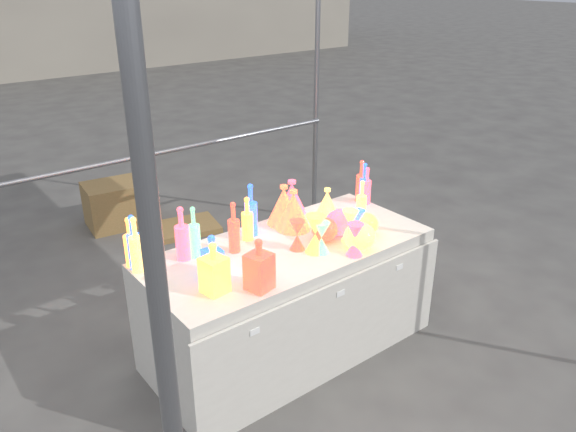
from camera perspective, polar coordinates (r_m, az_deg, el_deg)
ground at (r=3.84m, az=0.00°, el=-13.06°), size 80.00×80.00×0.00m
display_table at (r=3.62m, az=0.09°, el=-8.40°), size 1.84×0.83×0.75m
cardboard_box_closed at (r=5.67m, az=-16.89°, el=1.19°), size 0.64×0.50×0.43m
cardboard_box_flat at (r=5.47m, az=-10.47°, el=-1.17°), size 0.70×0.56×0.05m
bottle_0 at (r=3.27m, az=-15.71°, el=-2.54°), size 0.10×0.10×0.30m
bottle_1 at (r=3.24m, az=-15.39°, el=-2.53°), size 0.09×0.09×0.33m
bottle_2 at (r=3.32m, az=-5.53°, el=-1.13°), size 0.09×0.09×0.32m
bottle_3 at (r=3.28m, az=-10.72°, el=-1.72°), size 0.11×0.11×0.33m
bottle_4 at (r=3.20m, az=-15.17°, el=-2.81°), size 0.10×0.10×0.33m
bottle_5 at (r=3.29m, az=-9.51°, el=-1.62°), size 0.09×0.09×0.32m
bottle_6 at (r=3.47m, az=-4.16°, el=-0.24°), size 0.09×0.09×0.28m
bottle_7 at (r=3.52m, az=-3.79°, el=0.64°), size 0.10×0.10×0.35m
decanter_0 at (r=2.93m, az=-7.54°, el=-5.20°), size 0.14×0.14×0.29m
decanter_1 at (r=2.94m, az=-2.96°, el=-4.90°), size 0.15×0.15×0.29m
decanter_2 at (r=3.09m, az=-7.68°, el=-4.03°), size 0.10×0.10×0.25m
hourglass_0 at (r=3.36m, az=0.94°, el=-1.95°), size 0.11×0.11×0.19m
hourglass_1 at (r=3.31m, az=6.81°, el=-2.39°), size 0.12×0.12×0.20m
hourglass_2 at (r=3.48m, az=6.31°, el=-0.99°), size 0.13×0.13×0.20m
hourglass_3 at (r=3.32m, az=3.43°, el=-2.21°), size 0.11×0.11×0.20m
hourglass_4 at (r=3.32m, az=2.78°, el=-1.84°), size 0.12×0.12×0.24m
hourglass_5 at (r=3.51m, az=7.02°, el=-0.87°), size 0.10×0.10×0.19m
globe_0 at (r=3.57m, az=7.81°, el=-1.00°), size 0.21×0.21×0.14m
globe_1 at (r=3.39m, az=7.30°, el=-2.25°), size 0.21×0.21×0.15m
globe_2 at (r=3.49m, az=3.73°, el=-1.48°), size 0.20×0.20×0.13m
globe_3 at (r=3.57m, az=5.30°, el=-0.77°), size 0.24×0.24×0.15m
lampshade_0 at (r=3.61m, az=0.55°, el=0.66°), size 0.29×0.29×0.27m
lampshade_1 at (r=3.69m, az=-0.42°, el=1.18°), size 0.24×0.24×0.27m
lampshade_2 at (r=3.72m, az=0.40°, el=1.56°), size 0.29×0.29×0.29m
lampshade_3 at (r=3.74m, az=3.99°, el=1.15°), size 0.23×0.23×0.23m
bottle_8 at (r=4.05m, az=7.74°, el=3.36°), size 0.07×0.07×0.30m
bottle_9 at (r=4.07m, az=7.43°, el=3.55°), size 0.08×0.08×0.31m
bottle_10 at (r=4.04m, az=8.02°, el=3.08°), size 0.07×0.07×0.28m
bottle_11 at (r=3.72m, az=7.46°, el=1.44°), size 0.08×0.08×0.30m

